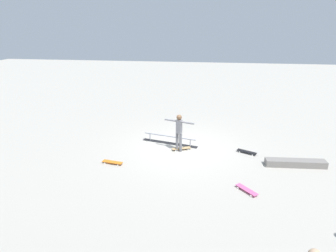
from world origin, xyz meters
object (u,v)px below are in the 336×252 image
(loose_skateboard_orange, at_px, (112,162))
(loose_skateboard_pink, at_px, (247,190))
(skate_ledge, at_px, (295,163))
(grind_rail, at_px, (170,140))
(skater_main, at_px, (179,130))
(loose_skateboard_black, at_px, (247,152))
(skateboard_main, at_px, (181,148))

(loose_skateboard_orange, distance_m, loose_skateboard_pink, 5.01)
(skate_ledge, distance_m, loose_skateboard_orange, 6.90)
(skate_ledge, bearing_deg, loose_skateboard_pink, 45.81)
(grind_rail, xyz_separation_m, skate_ledge, (-4.97, 1.49, -0.03))
(skater_main, distance_m, loose_skateboard_pink, 3.82)
(skater_main, bearing_deg, grind_rail, 140.99)
(loose_skateboard_orange, height_order, loose_skateboard_pink, same)
(loose_skateboard_black, bearing_deg, grind_rail, -163.44)
(skateboard_main, bearing_deg, skater_main, -149.23)
(grind_rail, distance_m, loose_skateboard_black, 3.35)
(skater_main, xyz_separation_m, loose_skateboard_orange, (2.37, 1.54, -0.86))
(loose_skateboard_orange, bearing_deg, skate_ledge, -163.86)
(skate_ledge, height_order, loose_skateboard_orange, skate_ledge)
(grind_rail, bearing_deg, skater_main, 136.44)
(skateboard_main, distance_m, loose_skateboard_pink, 3.76)
(skateboard_main, relative_size, loose_skateboard_pink, 1.12)
(skateboard_main, height_order, loose_skateboard_orange, same)
(skate_ledge, height_order, skater_main, skater_main)
(grind_rail, relative_size, skateboard_main, 3.12)
(skater_main, relative_size, loose_skateboard_pink, 2.18)
(grind_rail, height_order, loose_skateboard_orange, grind_rail)
(loose_skateboard_orange, bearing_deg, skater_main, -137.68)
(grind_rail, distance_m, loose_skateboard_pink, 4.62)
(grind_rail, height_order, skateboard_main, grind_rail)
(skateboard_main, bearing_deg, loose_skateboard_orange, -167.33)
(loose_skateboard_pink, relative_size, loose_skateboard_black, 0.91)
(skate_ledge, distance_m, loose_skateboard_black, 1.90)
(loose_skateboard_orange, height_order, loose_skateboard_black, same)
(skateboard_main, height_order, loose_skateboard_pink, same)
(skater_main, height_order, loose_skateboard_orange, skater_main)
(loose_skateboard_black, bearing_deg, loose_skateboard_pink, -69.67)
(loose_skateboard_black, bearing_deg, skater_main, -149.86)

